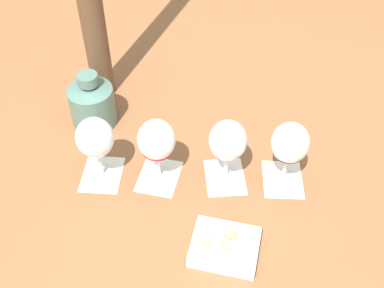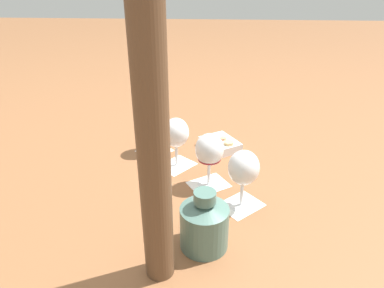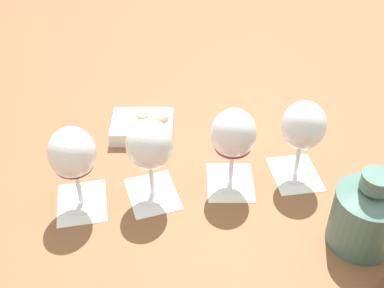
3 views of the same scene
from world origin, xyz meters
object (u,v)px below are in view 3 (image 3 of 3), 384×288
wine_glass_2 (149,148)px  wine_glass_3 (73,157)px  snack_dish (143,126)px  wine_glass_1 (233,137)px  ceramic_vase (367,214)px  wine_glass_0 (303,129)px

wine_glass_2 → wine_glass_3: 0.14m
wine_glass_2 → snack_dish: wine_glass_2 is taller
wine_glass_1 → ceramic_vase: (-0.26, 0.01, -0.05)m
wine_glass_0 → ceramic_vase: 0.20m
wine_glass_2 → snack_dish: 0.22m
wine_glass_1 → snack_dish: (0.25, -0.04, -0.10)m
wine_glass_0 → wine_glass_1: bearing=43.4°
wine_glass_0 → wine_glass_3: bearing=44.0°
wine_glass_1 → ceramic_vase: size_ratio=1.11×
ceramic_vase → wine_glass_0: bearing=-31.3°
wine_glass_1 → wine_glass_3: size_ratio=1.00×
wine_glass_3 → snack_dish: 0.26m
ceramic_vase → snack_dish: ceramic_vase is taller
wine_glass_2 → ceramic_vase: wine_glass_2 is taller
wine_glass_2 → snack_dish: bearing=-47.3°
wine_glass_3 → snack_dish: bearing=-81.1°
ceramic_vase → snack_dish: (0.51, -0.04, -0.05)m
wine_glass_0 → wine_glass_2: size_ratio=1.00×
snack_dish → wine_glass_1: bearing=171.4°
wine_glass_3 → wine_glass_2: bearing=-136.9°
snack_dish → wine_glass_3: bearing=98.9°
ceramic_vase → snack_dish: bearing=-4.8°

